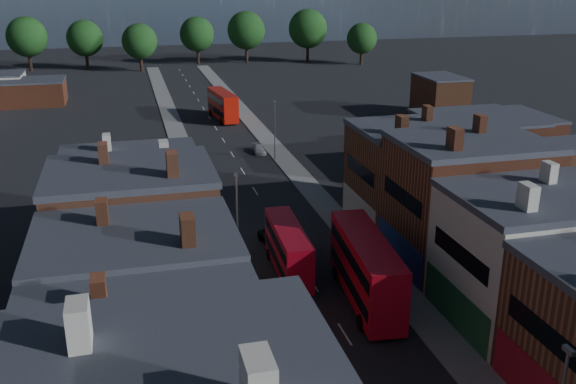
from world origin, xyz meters
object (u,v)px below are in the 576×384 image
bus_0 (288,248)px  car_2 (276,239)px  car_1 (373,318)px  car_3 (259,149)px  bus_2 (223,105)px  bus_1 (366,268)px  ped_3 (367,259)px

bus_0 → car_2: size_ratio=2.00×
car_1 → car_3: (1.36, 47.14, -0.04)m
bus_0 → bus_2: bearing=88.9°
bus_1 → bus_2: bus_1 is taller
bus_2 → car_3: bearing=-92.2°
bus_1 → car_2: 12.97m
car_2 → ped_3: bearing=-52.9°
car_1 → car_3: bearing=86.2°
bus_1 → ped_3: size_ratio=7.63×
car_3 → ped_3: bearing=-86.5°
bus_2 → car_3: size_ratio=3.00×
car_2 → car_1: bearing=-84.0°
car_2 → bus_1: bearing=-77.6°
bus_0 → car_3: bearing=84.3°
bus_1 → car_1: bearing=-95.4°
car_3 → bus_1: bearing=-89.7°
bus_1 → car_1: (-0.66, -3.51, -2.29)m
ped_3 → bus_0: bearing=92.9°
car_1 → ped_3: size_ratio=2.16×
car_1 → bus_1: bearing=77.1°
bus_1 → car_3: 43.70m
car_1 → bus_0: bearing=109.7°
ped_3 → bus_2: bearing=13.5°
bus_0 → ped_3: bus_0 is taller
bus_0 → car_1: 10.70m
ped_3 → car_1: bearing=172.6°
bus_2 → car_3: (1.66, -22.28, -2.04)m
car_2 → car_3: car_2 is taller
car_1 → car_3: size_ratio=0.94×
bus_0 → ped_3: bearing=-5.3°
car_3 → car_2: bearing=-97.8°
bus_0 → car_3: bus_0 is taller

